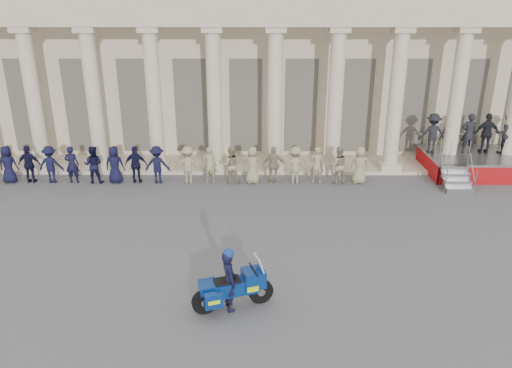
% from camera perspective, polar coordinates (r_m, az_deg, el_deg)
% --- Properties ---
extents(ground, '(90.00, 90.00, 0.00)m').
position_cam_1_polar(ground, '(15.34, -2.00, -8.62)').
color(ground, '#4C4C4F').
rests_on(ground, ground).
extents(building, '(40.00, 12.50, 9.00)m').
position_cam_1_polar(building, '(28.22, -0.95, 14.85)').
color(building, '#C1AE91').
rests_on(building, ground).
extents(officer_rank, '(20.11, 0.61, 1.61)m').
position_cam_1_polar(officer_rank, '(21.66, -14.24, 2.16)').
color(officer_rank, black).
rests_on(officer_rank, ground).
extents(reviewing_stand, '(5.15, 4.13, 2.66)m').
position_cam_1_polar(reviewing_stand, '(24.12, 24.03, 4.61)').
color(reviewing_stand, gray).
rests_on(reviewing_stand, ground).
extents(motorcycle, '(2.08, 1.18, 1.38)m').
position_cam_1_polar(motorcycle, '(12.94, -2.56, -11.71)').
color(motorcycle, black).
rests_on(motorcycle, ground).
extents(rider, '(0.56, 0.69, 1.73)m').
position_cam_1_polar(rider, '(12.77, -3.10, -10.80)').
color(rider, black).
rests_on(rider, ground).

